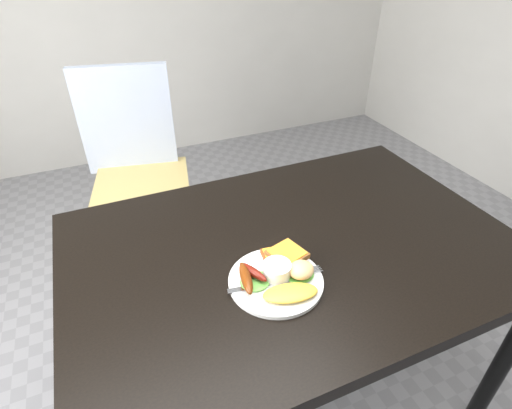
% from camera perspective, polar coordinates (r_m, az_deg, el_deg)
% --- Properties ---
extents(room_floor, '(4.00, 4.50, 0.02)m').
position_cam_1_polar(room_floor, '(1.68, 3.87, -25.93)').
color(room_floor, gray).
rests_on(room_floor, ground).
extents(dining_table, '(1.20, 0.80, 0.04)m').
position_cam_1_polar(dining_table, '(1.10, 5.35, -6.36)').
color(dining_table, black).
rests_on(dining_table, ground).
extents(dining_chair, '(0.51, 0.51, 0.05)m').
position_cam_1_polar(dining_chair, '(1.97, -15.91, 2.52)').
color(dining_chair, tan).
rests_on(dining_chair, ground).
extents(person, '(0.47, 0.32, 1.28)m').
position_cam_1_polar(person, '(1.50, -13.11, 0.81)').
color(person, navy).
rests_on(person, ground).
extents(plate, '(0.23, 0.23, 0.01)m').
position_cam_1_polar(plate, '(0.97, 2.84, -10.84)').
color(plate, white).
rests_on(plate, dining_table).
extents(lettuce_left, '(0.09, 0.08, 0.01)m').
position_cam_1_polar(lettuce_left, '(0.96, -0.11, -10.87)').
color(lettuce_left, green).
rests_on(lettuce_left, plate).
extents(lettuce_right, '(0.09, 0.08, 0.01)m').
position_cam_1_polar(lettuce_right, '(0.98, 6.12, -9.82)').
color(lettuce_right, '#318624').
rests_on(lettuce_right, plate).
extents(omelette, '(0.14, 0.09, 0.02)m').
position_cam_1_polar(omelette, '(0.92, 4.94, -12.48)').
color(omelette, gold).
rests_on(omelette, plate).
extents(sausage_a, '(0.04, 0.11, 0.03)m').
position_cam_1_polar(sausage_a, '(0.94, -1.45, -10.43)').
color(sausage_a, maroon).
rests_on(sausage_a, lettuce_left).
extents(sausage_b, '(0.05, 0.09, 0.02)m').
position_cam_1_polar(sausage_b, '(0.95, -0.44, -9.62)').
color(sausage_b, '#6E0C06').
rests_on(sausage_b, lettuce_left).
extents(ramekin, '(0.07, 0.07, 0.04)m').
position_cam_1_polar(ramekin, '(0.96, 2.99, -9.44)').
color(ramekin, white).
rests_on(ramekin, plate).
extents(toast_a, '(0.08, 0.08, 0.01)m').
position_cam_1_polar(toast_a, '(1.02, 3.09, -7.47)').
color(toast_a, brown).
rests_on(toast_a, plate).
extents(toast_b, '(0.10, 0.10, 0.01)m').
position_cam_1_polar(toast_b, '(1.00, 4.46, -7.12)').
color(toast_b, brown).
rests_on(toast_b, toast_a).
extents(potato_salad, '(0.08, 0.07, 0.03)m').
position_cam_1_polar(potato_salad, '(0.96, 6.45, -9.25)').
color(potato_salad, beige).
rests_on(potato_salad, lettuce_right).
extents(fork, '(0.18, 0.04, 0.00)m').
position_cam_1_polar(fork, '(0.95, 1.27, -11.45)').
color(fork, '#ADAFB7').
rests_on(fork, plate).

